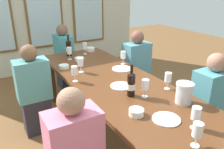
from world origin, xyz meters
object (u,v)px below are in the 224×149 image
at_px(wine_glass_0, 123,56).
at_px(seated_person_3, 209,106).
at_px(white_plate_0, 166,119).
at_px(tasting_bowl_2, 64,67).
at_px(tasting_bowl_3, 136,112).
at_px(wine_glass_1, 145,85).
at_px(wine_glass_8, 81,63).
at_px(wine_bottle_0, 131,84).
at_px(tasting_bowl_0, 90,49).
at_px(wine_glass_6, 168,78).
at_px(metal_pitcher, 184,93).
at_px(wine_bottle_1, 69,48).
at_px(wine_glass_7, 198,131).
at_px(wine_glass_4, 69,51).
at_px(seated_person_4, 64,59).
at_px(white_plate_1, 121,86).
at_px(tasting_bowl_1, 79,59).
at_px(wine_glass_3, 75,71).
at_px(dining_table, 116,87).
at_px(white_plate_2, 122,69).
at_px(wine_glass_2, 196,114).
at_px(seated_person_1, 136,69).
at_px(wine_glass_5, 85,46).
at_px(seated_person_0, 34,93).

height_order(wine_glass_0, seated_person_3, seated_person_3).
bearing_deg(white_plate_0, tasting_bowl_2, 100.97).
height_order(white_plate_0, tasting_bowl_3, tasting_bowl_3).
bearing_deg(wine_glass_1, wine_glass_8, 106.25).
xyz_separation_m(wine_bottle_0, tasting_bowl_0, (0.33, 1.59, -0.09)).
distance_m(wine_bottle_0, wine_glass_6, 0.41).
distance_m(metal_pitcher, seated_person_3, 0.58).
distance_m(wine_bottle_0, wine_glass_8, 0.83).
bearing_deg(wine_glass_0, wine_bottle_1, 123.69).
relative_size(tasting_bowl_2, seated_person_3, 0.11).
xyz_separation_m(white_plate_0, wine_glass_7, (-0.05, -0.33, 0.11)).
bearing_deg(metal_pitcher, wine_glass_0, 84.46).
relative_size(metal_pitcher, wine_glass_4, 1.09).
bearing_deg(seated_person_4, white_plate_1, -90.73).
height_order(white_plate_0, seated_person_3, seated_person_3).
bearing_deg(wine_glass_0, tasting_bowl_1, 135.39).
relative_size(wine_glass_3, wine_glass_7, 1.00).
bearing_deg(dining_table, wine_glass_3, 148.39).
relative_size(white_plate_1, wine_bottle_1, 0.71).
distance_m(white_plate_2, metal_pitcher, 1.00).
height_order(tasting_bowl_0, wine_glass_2, wine_glass_2).
bearing_deg(wine_bottle_0, wine_glass_7, -93.50).
relative_size(wine_bottle_1, wine_glass_6, 1.79).
height_order(wine_glass_0, wine_glass_4, same).
xyz_separation_m(metal_pitcher, seated_person_4, (-0.27, 2.42, -0.31)).
xyz_separation_m(white_plate_0, white_plate_2, (0.31, 1.13, 0.00)).
bearing_deg(white_plate_2, wine_glass_6, -83.31).
bearing_deg(wine_bottle_0, metal_pitcher, -47.35).
xyz_separation_m(tasting_bowl_3, seated_person_4, (0.22, 2.37, -0.24)).
bearing_deg(seated_person_1, wine_glass_3, -159.55).
height_order(wine_glass_4, seated_person_4, seated_person_4).
height_order(wine_glass_0, wine_glass_8, same).
bearing_deg(seated_person_1, wine_glass_7, -115.34).
distance_m(wine_glass_5, seated_person_1, 0.85).
relative_size(white_plate_2, wine_glass_1, 1.41).
xyz_separation_m(metal_pitcher, wine_glass_4, (-0.42, 1.70, 0.02)).
relative_size(wine_bottle_0, wine_glass_4, 1.79).
bearing_deg(seated_person_0, wine_glass_7, -70.07).
distance_m(white_plate_2, wine_glass_5, 0.85).
distance_m(white_plate_0, metal_pitcher, 0.36).
distance_m(tasting_bowl_3, wine_glass_4, 1.66).
bearing_deg(tasting_bowl_2, wine_glass_0, -18.49).
xyz_separation_m(white_plate_0, tasting_bowl_2, (-0.30, 1.53, 0.02)).
bearing_deg(seated_person_3, tasting_bowl_3, -178.87).
height_order(dining_table, white_plate_2, white_plate_2).
relative_size(white_plate_0, wine_glass_5, 1.27).
xyz_separation_m(white_plate_0, wine_glass_4, (-0.10, 1.83, 0.11)).
bearing_deg(tasting_bowl_1, tasting_bowl_2, -146.98).
xyz_separation_m(white_plate_1, tasting_bowl_0, (0.30, 1.36, 0.02)).
relative_size(dining_table, tasting_bowl_0, 19.67).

